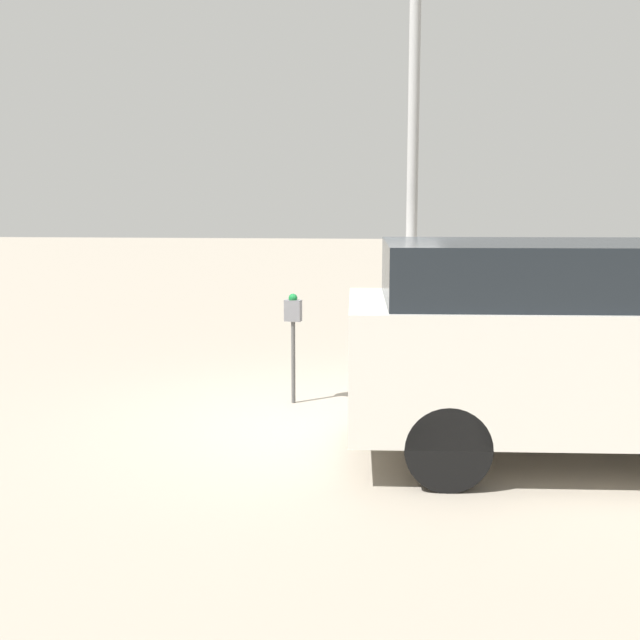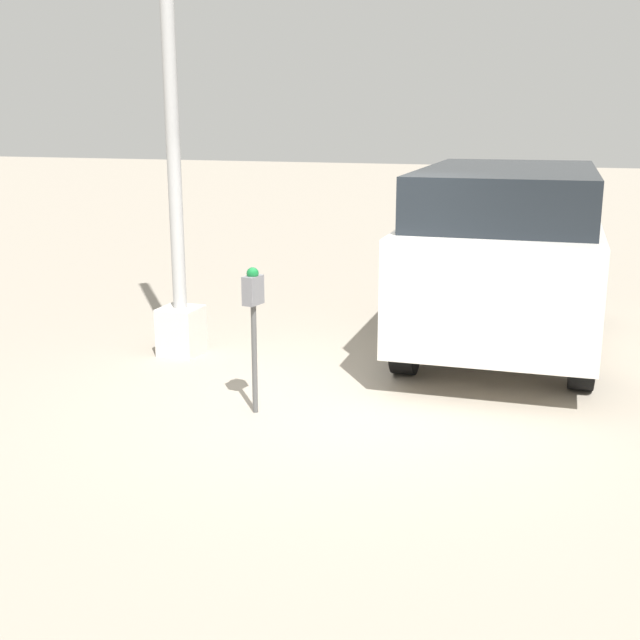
{
  "view_description": "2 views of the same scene",
  "coord_description": "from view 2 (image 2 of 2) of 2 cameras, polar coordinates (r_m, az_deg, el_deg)",
  "views": [
    {
      "loc": [
        0.71,
        -9.09,
        2.52
      ],
      "look_at": [
        -0.08,
        -0.47,
        1.19
      ],
      "focal_mm": 45.0,
      "sensor_mm": 36.0,
      "label": 1
    },
    {
      "loc": [
        -6.88,
        -2.39,
        2.64
      ],
      "look_at": [
        -0.34,
        -0.11,
        0.89
      ],
      "focal_mm": 45.0,
      "sensor_mm": 36.0,
      "label": 2
    }
  ],
  "objects": [
    {
      "name": "parked_van",
      "position": [
        9.58,
        13.05,
        4.9
      ],
      "size": [
        4.62,
        2.23,
        2.1
      ],
      "rotation": [
        0.0,
        0.0,
        0.05
      ],
      "color": "beige",
      "rests_on": "ground"
    },
    {
      "name": "ground_plane",
      "position": [
        7.75,
        0.09,
        -5.74
      ],
      "size": [
        80.0,
        80.0,
        0.0
      ],
      "primitive_type": "plane",
      "color": "gray"
    },
    {
      "name": "lamp_post",
      "position": [
        9.03,
        -10.26,
        9.09
      ],
      "size": [
        0.44,
        0.44,
        5.93
      ],
      "color": "beige",
      "rests_on": "ground"
    },
    {
      "name": "parking_meter_near",
      "position": [
        7.19,
        -4.76,
        0.96
      ],
      "size": [
        0.22,
        0.14,
        1.36
      ],
      "rotation": [
        0.0,
        0.0,
        -0.18
      ],
      "color": "#4C4C4C",
      "rests_on": "ground"
    }
  ]
}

